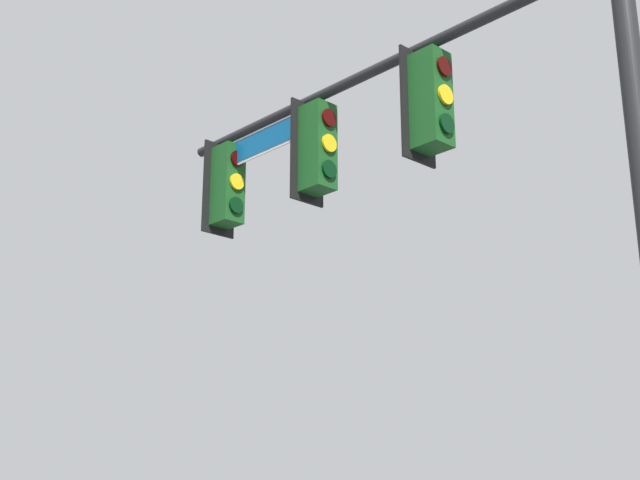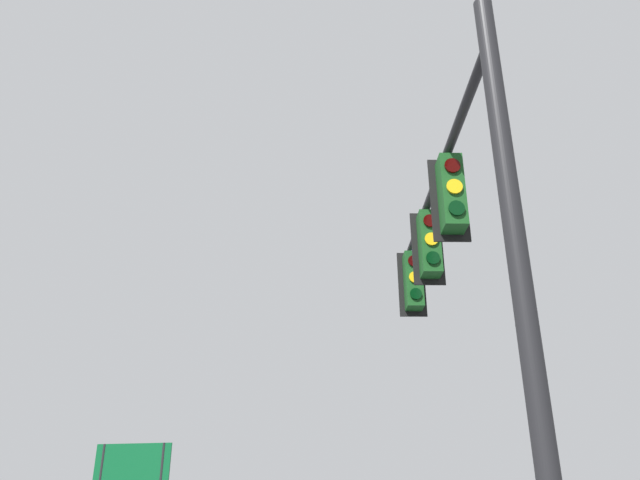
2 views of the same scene
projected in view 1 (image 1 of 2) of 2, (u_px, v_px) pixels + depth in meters
The scene contains 1 object.
signal_pole_near at pixel (406, 171), 9.52m from camera, with size 6.50×0.52×7.20m.
Camera 1 is at (-10.51, -0.52, 1.72)m, focal length 50.00 mm.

